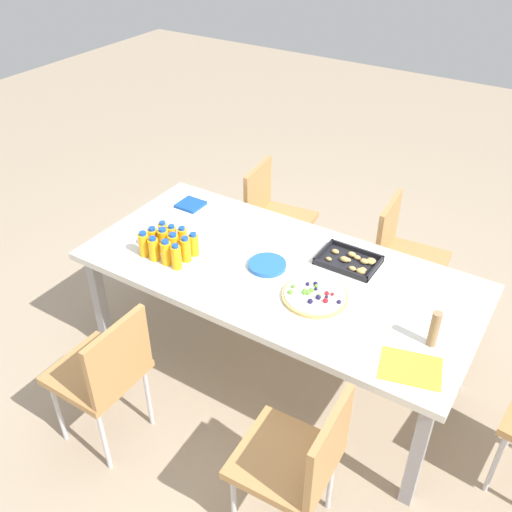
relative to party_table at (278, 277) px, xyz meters
name	(u,v)px	position (x,y,z in m)	size (l,w,h in m)	color
ground_plane	(275,366)	(0.00, 0.00, -0.67)	(12.00, 12.00, 0.00)	tan
party_table	(278,277)	(0.00, 0.00, 0.00)	(2.11, 0.99, 0.73)	silver
chair_near_left	(105,370)	(-0.44, -0.88, -0.17)	(0.40, 0.40, 0.83)	#B7844C
chair_far_left	(273,213)	(-0.52, 0.82, -0.17)	(0.44, 0.44, 0.83)	#B7844C
chair_far_right	(403,252)	(0.42, 0.84, -0.17)	(0.43, 0.43, 0.83)	#B7844C
chair_near_right	(300,459)	(0.59, -0.82, -0.17)	(0.42, 0.42, 0.83)	#B7844C
juice_bottle_0	(144,244)	(-0.68, -0.28, 0.13)	(0.06, 0.06, 0.15)	#FAAB14
juice_bottle_1	(154,249)	(-0.61, -0.28, 0.13)	(0.06, 0.06, 0.14)	#F9AB14
juice_bottle_2	(166,253)	(-0.53, -0.27, 0.13)	(0.06, 0.06, 0.15)	#FBAC14
juice_bottle_3	(176,257)	(-0.46, -0.28, 0.13)	(0.05, 0.05, 0.15)	#F8AD14
juice_bottle_4	(153,239)	(-0.68, -0.21, 0.12)	(0.06, 0.06, 0.14)	#FBAB14
juice_bottle_5	(164,241)	(-0.61, -0.20, 0.13)	(0.06, 0.06, 0.15)	#F8AB14
juice_bottle_6	(174,246)	(-0.54, -0.20, 0.13)	(0.06, 0.06, 0.15)	#FAAC14
juice_bottle_7	(186,250)	(-0.46, -0.20, 0.13)	(0.06, 0.06, 0.15)	#F8AB14
juice_bottle_8	(163,232)	(-0.68, -0.12, 0.12)	(0.06, 0.06, 0.13)	#F8AD14
juice_bottle_9	(172,236)	(-0.61, -0.13, 0.12)	(0.05, 0.05, 0.14)	#FAAE14
juice_bottle_10	(183,239)	(-0.54, -0.12, 0.13)	(0.05, 0.05, 0.14)	#FBAB14
juice_bottle_11	(194,244)	(-0.46, -0.13, 0.12)	(0.06, 0.06, 0.14)	#FAAB14
fruit_pizza	(315,296)	(0.28, -0.11, 0.07)	(0.33, 0.33, 0.05)	tan
snack_tray	(351,261)	(0.31, 0.25, 0.07)	(0.32, 0.23, 0.04)	black
plate_stack	(267,265)	(-0.06, -0.02, 0.07)	(0.20, 0.20, 0.02)	blue
napkin_stack	(191,205)	(-0.80, 0.28, 0.07)	(0.15, 0.15, 0.02)	#194CA5
cardboard_tube	(434,329)	(0.87, -0.13, 0.15)	(0.04, 0.04, 0.18)	#9E7A56
paper_folder	(411,368)	(0.85, -0.32, 0.06)	(0.26, 0.20, 0.01)	yellow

